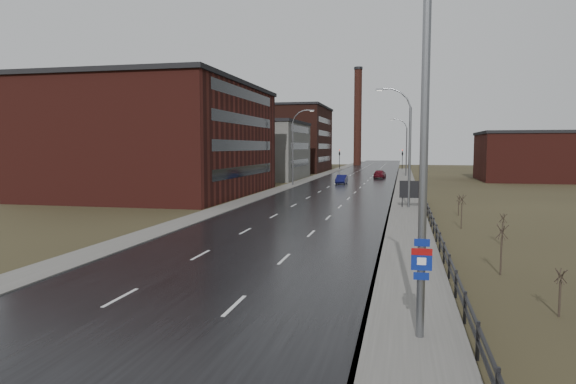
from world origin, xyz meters
The scene contains 25 objects.
ground centered at (0.00, 0.00, 0.00)m, with size 320.00×320.00×0.00m, color #2D2819.
road centered at (0.00, 60.00, 0.03)m, with size 14.00×300.00×0.06m, color black.
sidewalk_right centered at (8.60, 35.00, 0.09)m, with size 3.20×180.00×0.18m, color #595651.
curb_right centered at (7.08, 35.00, 0.09)m, with size 0.16×180.00×0.18m, color slate.
sidewalk_left centered at (-8.20, 60.00, 0.06)m, with size 2.40×260.00×0.12m, color #595651.
warehouse_near centered at (-20.99, 45.00, 6.76)m, with size 22.44×28.56×13.50m.
warehouse_mid centered at (-17.99, 78.00, 5.26)m, with size 16.32×20.40×10.50m.
warehouse_far centered at (-22.99, 108.00, 7.76)m, with size 26.52×24.48×15.50m.
building_right centered at (30.30, 82.00, 4.26)m, with size 18.36×16.32×8.50m.
smokestack centered at (-6.00, 150.00, 15.50)m, with size 2.70×2.70×30.70m.
streetlight_main centered at (8.47, 2.00, 6.06)m, with size 3.91×0.29×12.11m.
streetlight_right_mid centered at (8.50, 36.00, 5.84)m, with size 3.36×0.28×11.35m.
streetlight_left centered at (-7.70, 62.00, 5.84)m, with size 3.36×0.28×11.35m.
streetlight_right_far centered at (8.50, 90.00, 5.84)m, with size 3.36×0.28×11.35m.
guardrail centered at (10.30, 18.31, 0.71)m, with size 0.10×53.05×1.10m.
shrub_b centered at (13.56, 5.45, 0.89)m, with size 0.41×0.43×1.68m.
shrub_c centered at (12.66, 11.19, 1.24)m, with size 0.55×0.58×2.34m.
shrub_d centered at (14.07, 18.82, 1.01)m, with size 0.46×0.48×1.91m.
shrub_e centered at (12.36, 24.78, 1.31)m, with size 0.58×0.61×2.46m.
shrub_f centered at (12.89, 31.99, 0.92)m, with size 0.42×0.44×1.73m.
billboard centered at (9.10, 35.98, 1.79)m, with size 2.35×0.17×2.67m.
traffic_light_left centered at (-8.00, 120.00, 4.60)m, with size 0.58×2.73×5.30m.
traffic_light_right centered at (8.00, 120.00, 4.60)m, with size 0.58×2.73×5.30m.
car_near centered at (-1.18, 66.97, 0.70)m, with size 1.49×4.27×1.41m, color #0C0D3E.
car_far centered at (4.04, 82.58, 0.82)m, with size 1.93×4.81×1.64m, color #570E19.
Camera 1 is at (8.22, -13.40, 5.84)m, focal length 32.00 mm.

